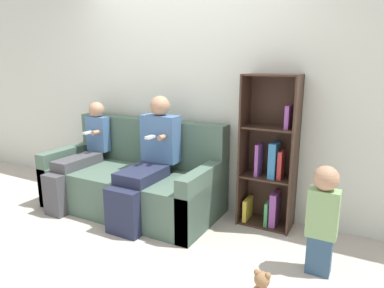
{
  "coord_description": "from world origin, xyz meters",
  "views": [
    {
      "loc": [
        1.86,
        -2.27,
        1.55
      ],
      "look_at": [
        0.31,
        0.6,
        0.79
      ],
      "focal_mm": 32.0,
      "sensor_mm": 36.0,
      "label": 1
    }
  ],
  "objects_px": {
    "couch": "(134,180)",
    "child_seated": "(81,155)",
    "adult_seated": "(149,158)",
    "toddler_standing": "(323,217)",
    "bookshelf": "(270,160)"
  },
  "relations": [
    {
      "from": "child_seated",
      "to": "couch",
      "type": "bearing_deg",
      "value": 15.4
    },
    {
      "from": "child_seated",
      "to": "bookshelf",
      "type": "bearing_deg",
      "value": 13.38
    },
    {
      "from": "couch",
      "to": "adult_seated",
      "type": "height_order",
      "value": "adult_seated"
    },
    {
      "from": "couch",
      "to": "child_seated",
      "type": "distance_m",
      "value": 0.68
    },
    {
      "from": "adult_seated",
      "to": "child_seated",
      "type": "relative_size",
      "value": 1.1
    },
    {
      "from": "toddler_standing",
      "to": "bookshelf",
      "type": "relative_size",
      "value": 0.58
    },
    {
      "from": "couch",
      "to": "child_seated",
      "type": "height_order",
      "value": "child_seated"
    },
    {
      "from": "couch",
      "to": "adult_seated",
      "type": "bearing_deg",
      "value": -24.36
    },
    {
      "from": "adult_seated",
      "to": "toddler_standing",
      "type": "bearing_deg",
      "value": -6.32
    },
    {
      "from": "toddler_standing",
      "to": "bookshelf",
      "type": "distance_m",
      "value": 0.88
    },
    {
      "from": "adult_seated",
      "to": "child_seated",
      "type": "xyz_separation_m",
      "value": [
        -0.9,
        -0.04,
        -0.07
      ]
    },
    {
      "from": "couch",
      "to": "bookshelf",
      "type": "bearing_deg",
      "value": 12.5
    },
    {
      "from": "couch",
      "to": "bookshelf",
      "type": "height_order",
      "value": "bookshelf"
    },
    {
      "from": "child_seated",
      "to": "bookshelf",
      "type": "relative_size",
      "value": 0.77
    },
    {
      "from": "toddler_standing",
      "to": "adult_seated",
      "type": "bearing_deg",
      "value": 173.68
    }
  ]
}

